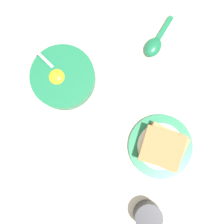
{
  "coord_description": "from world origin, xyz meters",
  "views": [
    {
      "loc": [
        0.07,
        -0.05,
        0.84
      ],
      "look_at": [
        0.0,
        -0.07,
        0.02
      ],
      "focal_mm": 50.0,
      "sensor_mm": 36.0,
      "label": 1
    }
  ],
  "objects": [
    {
      "name": "soup_spoon",
      "position": [
        -0.21,
        -0.03,
        0.01
      ],
      "size": [
        0.14,
        0.05,
        0.03
      ],
      "color": "#196B42",
      "rests_on": "ground_plane"
    },
    {
      "name": "egg_bowl",
      "position": [
        -0.04,
        -0.22,
        0.03
      ],
      "size": [
        0.17,
        0.17,
        0.08
      ],
      "color": "#196B42",
      "rests_on": "ground_plane"
    },
    {
      "name": "toast_plate",
      "position": [
        0.04,
        0.08,
        0.01
      ],
      "size": [
        0.17,
        0.17,
        0.01
      ],
      "color": "#196B42",
      "rests_on": "ground_plane"
    },
    {
      "name": "toast_sandwich",
      "position": [
        0.04,
        0.08,
        0.04
      ],
      "size": [
        0.11,
        0.12,
        0.05
      ],
      "color": "#9E7042",
      "rests_on": "toast_plate"
    },
    {
      "name": "ground_plane",
      "position": [
        0.0,
        0.0,
        0.0
      ],
      "size": [
        3.0,
        3.0,
        0.0
      ],
      "primitive_type": "plane",
      "color": "beige"
    },
    {
      "name": "drinking_cup",
      "position": [
        0.22,
        0.1,
        0.03
      ],
      "size": [
        0.07,
        0.07,
        0.06
      ],
      "color": "black",
      "rests_on": "ground_plane"
    }
  ]
}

